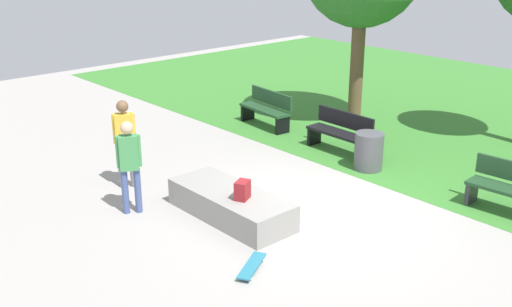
# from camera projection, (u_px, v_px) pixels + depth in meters

# --- Properties ---
(ground_plane) EXTENTS (28.00, 28.00, 0.00)m
(ground_plane) POSITION_uv_depth(u_px,v_px,m) (320.00, 209.00, 10.92)
(ground_plane) COLOR #9E9993
(concrete_ledge) EXTENTS (2.42, 0.95, 0.48)m
(concrete_ledge) POSITION_uv_depth(u_px,v_px,m) (231.00, 204.00, 10.54)
(concrete_ledge) COLOR gray
(concrete_ledge) RESTS_ON ground_plane
(backpack_on_ledge) EXTENTS (0.30, 0.34, 0.32)m
(backpack_on_ledge) POSITION_uv_depth(u_px,v_px,m) (242.00, 190.00, 10.12)
(backpack_on_ledge) COLOR maroon
(backpack_on_ledge) RESTS_ON concrete_ledge
(skater_performing_trick) EXTENTS (0.33, 0.38, 1.69)m
(skater_performing_trick) POSITION_uv_depth(u_px,v_px,m) (129.00, 160.00, 10.46)
(skater_performing_trick) COLOR #3F5184
(skater_performing_trick) RESTS_ON ground_plane
(skater_watching) EXTENTS (0.34, 0.38, 1.74)m
(skater_watching) POSITION_uv_depth(u_px,v_px,m) (125.00, 137.00, 11.56)
(skater_watching) COLOR slate
(skater_watching) RESTS_ON ground_plane
(skateboard_by_ledge) EXTENTS (0.57, 0.79, 0.08)m
(skateboard_by_ledge) POSITION_uv_depth(u_px,v_px,m) (252.00, 266.00, 8.94)
(skateboard_by_ledge) COLOR teal
(skateboard_by_ledge) RESTS_ON ground_plane
(park_bench_by_oak) EXTENTS (1.64, 0.62, 0.91)m
(park_bench_by_oak) POSITION_uv_depth(u_px,v_px,m) (267.00, 108.00, 15.46)
(park_bench_by_oak) COLOR #1E4223
(park_bench_by_oak) RESTS_ON ground_plane
(park_bench_far_right) EXTENTS (1.61, 0.50, 0.91)m
(park_bench_far_right) POSITION_uv_depth(u_px,v_px,m) (341.00, 131.00, 13.64)
(park_bench_far_right) COLOR black
(park_bench_far_right) RESTS_ON ground_plane
(trash_bin) EXTENTS (0.60, 0.60, 0.79)m
(trash_bin) POSITION_uv_depth(u_px,v_px,m) (369.00, 151.00, 12.64)
(trash_bin) COLOR #4C4C51
(trash_bin) RESTS_ON ground_plane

